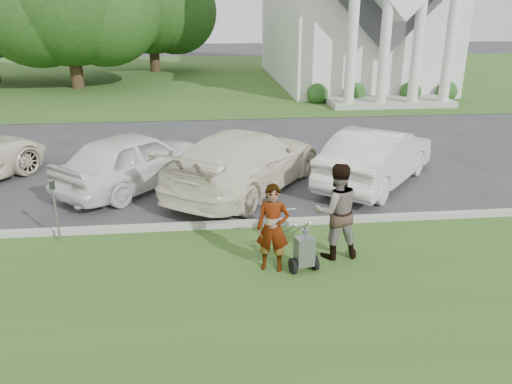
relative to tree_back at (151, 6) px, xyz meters
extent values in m
plane|color=#333335|center=(4.01, -29.99, -4.73)|extent=(120.00, 120.00, 0.00)
cube|color=#30591E|center=(4.01, -32.99, -4.72)|extent=(80.00, 7.00, 0.01)
cube|color=#30591E|center=(4.01, -2.99, -4.72)|extent=(80.00, 30.00, 0.01)
cube|color=#9E9E93|center=(4.01, -29.44, -4.65)|extent=(80.00, 0.18, 0.15)
cube|color=white|center=(13.01, -5.99, -1.23)|extent=(9.00, 16.00, 7.00)
cube|color=#9E9E93|center=(13.01, -15.19, -4.58)|extent=(6.20, 2.60, 0.30)
cylinder|color=white|center=(10.61, -16.19, -1.73)|extent=(0.50, 0.50, 6.00)
cylinder|color=white|center=(12.21, -16.19, -1.73)|extent=(0.50, 0.50, 6.00)
cylinder|color=white|center=(13.81, -16.19, -1.73)|extent=(0.50, 0.50, 6.00)
cylinder|color=white|center=(15.41, -16.19, -1.73)|extent=(0.50, 0.50, 6.00)
sphere|color=#1E4C19|center=(9.51, -14.29, -4.28)|extent=(1.10, 1.10, 1.10)
sphere|color=#1E4C19|center=(11.51, -14.29, -4.28)|extent=(1.10, 1.10, 1.10)
sphere|color=#1E4C19|center=(14.51, -14.29, -4.28)|extent=(1.10, 1.10, 1.10)
sphere|color=#1E4C19|center=(16.51, -14.29, -4.28)|extent=(1.10, 1.10, 1.10)
cylinder|color=#332316|center=(-3.99, -7.99, -3.13)|extent=(0.76, 0.76, 3.20)
sphere|color=#1E4716|center=(-2.10, -7.69, -0.06)|extent=(6.89, 6.89, 6.89)
sphere|color=#1E4716|center=(-5.67, -8.29, 0.15)|extent=(7.22, 7.22, 7.22)
cylinder|color=#332316|center=(0.01, 0.01, -3.23)|extent=(0.76, 0.76, 3.00)
sphere|color=#1E4716|center=(0.01, 0.01, 0.36)|extent=(7.60, 7.60, 7.60)
sphere|color=#1E4716|center=(1.72, 0.31, -0.40)|extent=(6.23, 6.23, 6.23)
sphere|color=#1E4716|center=(-1.51, -0.29, -0.21)|extent=(6.54, 6.54, 6.54)
cylinder|color=black|center=(5.20, -31.63, -4.57)|extent=(0.13, 0.31, 0.30)
cylinder|color=black|center=(5.64, -31.53, -4.57)|extent=(0.13, 0.31, 0.30)
cylinder|color=#2D2D33|center=(5.42, -31.58, -4.57)|extent=(0.50, 0.14, 0.04)
cube|color=gray|center=(5.42, -31.58, -4.30)|extent=(0.39, 0.34, 0.56)
cone|color=gray|center=(5.42, -31.58, -3.92)|extent=(0.21, 0.21, 0.16)
cylinder|color=#2D2D33|center=(5.42, -31.58, -3.84)|extent=(0.04, 0.04, 0.06)
cylinder|color=gray|center=(5.17, -31.13, -4.04)|extent=(0.19, 0.74, 0.54)
cylinder|color=gray|center=(5.45, -31.07, -4.04)|extent=(0.19, 0.74, 0.54)
cylinder|color=gray|center=(5.24, -30.75, -3.79)|extent=(0.32, 0.10, 0.03)
imported|color=#999999|center=(4.84, -31.43, -3.88)|extent=(0.70, 0.55, 1.69)
imported|color=#999999|center=(6.14, -31.03, -3.76)|extent=(0.99, 0.80, 1.94)
cylinder|color=gray|center=(0.48, -29.78, -4.12)|extent=(0.04, 0.04, 1.21)
cube|color=#2D2D33|center=(0.48, -29.78, -3.44)|extent=(0.10, 0.07, 0.18)
cylinder|color=gray|center=(0.48, -29.78, -3.34)|extent=(0.09, 0.09, 0.03)
imported|color=white|center=(1.72, -26.46, -3.94)|extent=(4.47, 4.72, 1.58)
imported|color=#F2ECCD|center=(4.72, -26.93, -3.91)|extent=(5.16, 5.93, 1.64)
imported|color=silver|center=(8.40, -26.83, -3.93)|extent=(4.39, 4.75, 1.58)
camera|label=1|loc=(3.65, -39.79, 0.01)|focal=35.00mm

